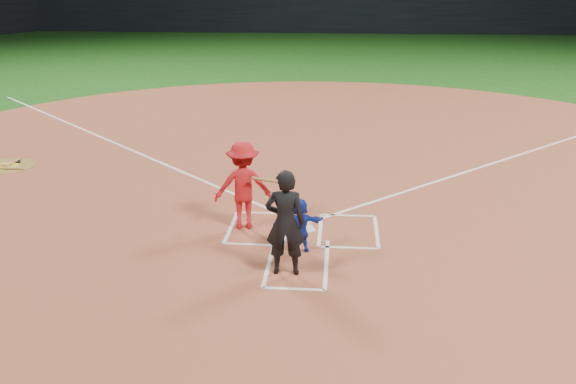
# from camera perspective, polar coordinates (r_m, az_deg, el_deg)

# --- Properties ---
(ground) EXTENTS (120.00, 120.00, 0.00)m
(ground) POSITION_cam_1_polar(r_m,az_deg,el_deg) (14.02, 1.36, -3.37)
(ground) COLOR #164A12
(ground) RESTS_ON ground
(home_plate_dirt) EXTENTS (28.00, 28.00, 0.01)m
(home_plate_dirt) POSITION_cam_1_polar(r_m,az_deg,el_deg) (19.69, 2.42, 3.27)
(home_plate_dirt) COLOR brown
(home_plate_dirt) RESTS_ON ground
(stadium_wall_far) EXTENTS (80.00, 1.20, 3.20)m
(stadium_wall_far) POSITION_cam_1_polar(r_m,az_deg,el_deg) (61.06, 4.21, 15.42)
(stadium_wall_far) COLOR black
(stadium_wall_far) RESTS_ON ground
(home_plate) EXTENTS (0.60, 0.60, 0.02)m
(home_plate) POSITION_cam_1_polar(r_m,az_deg,el_deg) (14.01, 1.36, -3.30)
(home_plate) COLOR silver
(home_plate) RESTS_ON home_plate_dirt
(on_deck_circle) EXTENTS (1.70, 1.70, 0.01)m
(on_deck_circle) POSITION_cam_1_polar(r_m,az_deg,el_deg) (20.25, -23.92, 2.11)
(on_deck_circle) COLOR brown
(on_deck_circle) RESTS_ON home_plate_dirt
(on_deck_logo) EXTENTS (0.80, 0.80, 0.00)m
(on_deck_logo) POSITION_cam_1_polar(r_m,az_deg,el_deg) (20.25, -23.92, 2.13)
(on_deck_logo) COLOR gold
(on_deck_logo) RESTS_ON on_deck_circle
(on_deck_bat_a) EXTENTS (0.11, 0.84, 0.06)m
(on_deck_bat_a) POSITION_cam_1_polar(r_m,az_deg,el_deg) (20.38, -23.24, 2.41)
(on_deck_bat_a) COLOR #9F6E3A
(on_deck_bat_a) RESTS_ON on_deck_circle
(on_deck_bat_c) EXTENTS (0.84, 0.10, 0.06)m
(on_deck_bat_c) POSITION_cam_1_polar(r_m,az_deg,el_deg) (19.85, -23.56, 1.95)
(on_deck_bat_c) COLOR #A47D3C
(on_deck_bat_c) RESTS_ON on_deck_circle
(bat_weight_donut) EXTENTS (0.19, 0.19, 0.05)m
(bat_weight_donut) POSITION_cam_1_polar(r_m,az_deg,el_deg) (20.49, -22.92, 2.51)
(bat_weight_donut) COLOR black
(bat_weight_donut) RESTS_ON on_deck_circle
(catcher) EXTENTS (1.09, 0.65, 1.12)m
(catcher) POSITION_cam_1_polar(r_m,az_deg,el_deg) (12.72, 1.04, -2.98)
(catcher) COLOR #142BA8
(catcher) RESTS_ON home_plate_dirt
(umpire) EXTENTS (0.75, 0.50, 2.00)m
(umpire) POSITION_cam_1_polar(r_m,az_deg,el_deg) (11.66, -0.25, -2.74)
(umpire) COLOR black
(umpire) RESTS_ON home_plate_dirt
(chalk_markings) EXTENTS (28.35, 17.32, 0.01)m
(chalk_markings) POSITION_cam_1_polar(r_m,az_deg,el_deg) (19.00, 2.33, 2.72)
(chalk_markings) COLOR white
(chalk_markings) RESTS_ON home_plate_dirt
(batter_at_plate) EXTENTS (1.66, 0.94, 1.92)m
(batter_at_plate) POSITION_cam_1_polar(r_m,az_deg,el_deg) (13.84, -4.01, 0.58)
(batter_at_plate) COLOR red
(batter_at_plate) RESTS_ON home_plate_dirt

